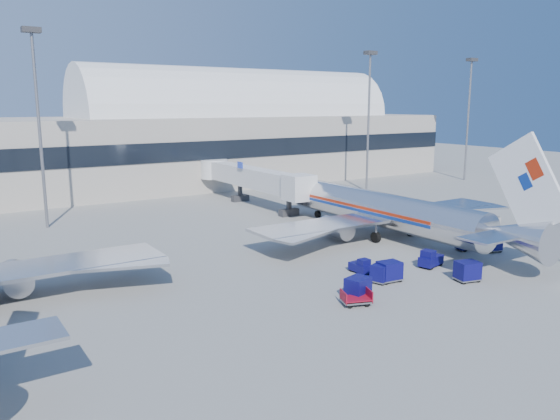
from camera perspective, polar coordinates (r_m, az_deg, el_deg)
ground at (r=50.86m, az=6.54°, el=-5.35°), size 260.00×260.00×0.00m
terminal at (r=95.28m, az=-22.51°, el=6.12°), size 170.00×28.15×21.00m
airliner_main at (r=59.97m, az=11.21°, el=-0.10°), size 32.00×37.26×12.07m
jetbridge_near at (r=79.24m, az=-3.45°, el=3.49°), size 4.40×27.50×6.25m
mast_west at (r=68.36m, az=-24.06°, el=10.52°), size 2.00×1.20×22.60m
mast_east at (r=91.16m, az=9.29°, el=11.20°), size 2.00×1.20×22.60m
mast_far_east at (r=109.56m, az=19.17°, el=10.68°), size 2.00×1.20×22.60m
barrier_near at (r=64.66m, az=17.77°, el=-1.86°), size 3.00×0.55×0.90m
barrier_mid at (r=67.22m, az=19.55°, el=-1.50°), size 3.00×0.55×0.90m
barrier_far at (r=69.83m, az=21.20°, el=-1.16°), size 3.00×0.55×0.90m
tug_lead at (r=50.46m, az=15.42°, el=-4.95°), size 2.67×1.76×1.60m
tug_right at (r=57.35m, az=19.01°, el=-3.26°), size 2.63×1.71×1.58m
tug_left at (r=47.43m, az=8.45°, el=-5.84°), size 1.04×2.06×1.34m
cart_train_a at (r=45.61m, az=11.35°, el=-6.26°), size 2.03×1.63×1.67m
cart_train_b at (r=45.31m, az=10.53°, el=-6.46°), size 2.04×1.78×1.51m
cart_train_c at (r=41.26m, az=8.14°, el=-8.03°), size 2.19×1.88×1.65m
cart_solo_near at (r=47.31m, az=19.00°, el=-6.02°), size 2.18×1.85×1.67m
cart_solo_far at (r=57.47m, az=21.25°, el=-3.28°), size 2.04×1.76×1.54m
cart_open_red at (r=40.22m, az=7.98°, el=-9.27°), size 2.43×2.07×0.55m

